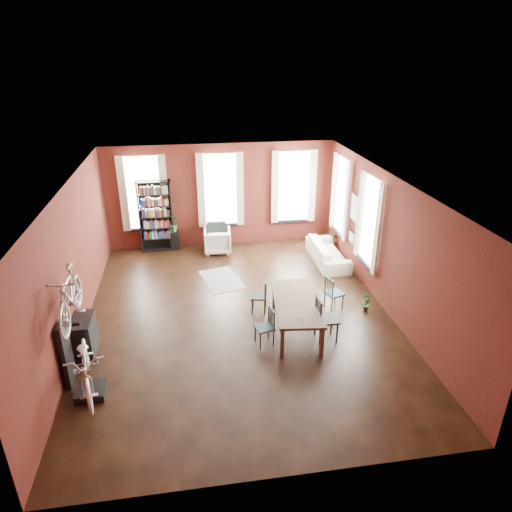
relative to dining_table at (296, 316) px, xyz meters
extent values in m
plane|color=black|center=(-1.18, 0.75, -0.36)|extent=(9.00, 9.00, 0.00)
cube|color=silver|center=(-1.18, 0.75, 2.84)|extent=(7.00, 9.00, 0.04)
cube|color=#451511|center=(-1.18, 5.25, 1.24)|extent=(7.00, 0.04, 3.20)
cube|color=#451511|center=(-1.18, -3.75, 1.24)|extent=(7.00, 0.04, 3.20)
cube|color=#451511|center=(-4.68, 0.75, 1.24)|extent=(0.04, 9.00, 3.20)
cube|color=#451511|center=(2.32, 0.75, 1.24)|extent=(0.04, 9.00, 3.20)
cube|color=white|center=(-3.48, 5.22, 1.44)|extent=(1.00, 0.04, 2.20)
cube|color=beige|center=(-3.48, 5.15, 1.44)|extent=(1.40, 0.06, 2.30)
cube|color=white|center=(-1.18, 5.22, 1.44)|extent=(1.00, 0.04, 2.20)
cube|color=beige|center=(-1.18, 5.15, 1.44)|extent=(1.40, 0.06, 2.30)
cube|color=white|center=(1.12, 5.22, 1.44)|extent=(1.00, 0.04, 2.20)
cube|color=beige|center=(1.12, 5.15, 1.44)|extent=(1.40, 0.06, 2.30)
cube|color=white|center=(2.29, 1.75, 1.44)|extent=(0.04, 1.00, 2.20)
cube|color=beige|center=(2.22, 1.75, 1.44)|extent=(0.06, 1.40, 2.30)
cube|color=white|center=(2.29, 3.95, 1.44)|extent=(0.04, 1.00, 2.20)
cube|color=beige|center=(2.22, 3.95, 1.44)|extent=(0.06, 1.40, 2.30)
cube|color=black|center=(2.28, 2.85, 1.44)|extent=(0.04, 0.55, 0.75)
cube|color=black|center=(2.28, 2.85, 0.59)|extent=(0.04, 0.45, 0.35)
cube|color=#4E3B2F|center=(0.00, 0.00, 0.00)|extent=(1.18, 2.20, 0.72)
cube|color=#183335|center=(-0.78, -0.41, 0.04)|extent=(0.44, 0.44, 0.81)
cube|color=black|center=(-0.68, 0.92, 0.04)|extent=(0.45, 0.45, 0.80)
cube|color=black|center=(0.56, -0.44, 0.14)|extent=(0.46, 0.46, 1.00)
cube|color=#1A3A3B|center=(1.12, 0.76, 0.05)|extent=(0.48, 0.48, 0.83)
cube|color=black|center=(-3.18, 5.05, 0.74)|extent=(1.00, 0.32, 2.20)
imported|color=white|center=(-1.37, 4.58, 0.05)|extent=(0.83, 0.79, 0.82)
imported|color=beige|center=(1.77, 3.35, 0.05)|extent=(0.61, 2.08, 0.81)
cube|color=black|center=(-1.43, 2.67, -0.35)|extent=(1.23, 1.63, 0.01)
cube|color=black|center=(-4.15, -1.50, -0.29)|extent=(0.51, 0.51, 0.15)
cube|color=black|center=(-4.58, -1.05, 0.29)|extent=(0.16, 0.60, 1.30)
cube|color=black|center=(-4.46, -0.15, 0.04)|extent=(0.40, 0.80, 0.80)
cube|color=black|center=(-2.67, 5.05, -0.07)|extent=(0.30, 0.30, 0.58)
imported|color=#356327|center=(2.18, 4.21, -0.23)|extent=(0.44, 0.62, 0.25)
imported|color=#2A5D25|center=(1.85, 0.53, -0.27)|extent=(0.46, 0.55, 0.17)
imported|color=beige|center=(-4.16, -1.49, 0.71)|extent=(0.84, 1.09, 1.84)
imported|color=#A5A8AD|center=(-4.33, -1.05, 1.77)|extent=(0.47, 1.00, 1.66)
imported|color=#2E6227|center=(-2.70, 5.05, 0.45)|extent=(0.74, 0.77, 0.47)
camera|label=1|loc=(-2.21, -8.39, 5.35)|focal=32.00mm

